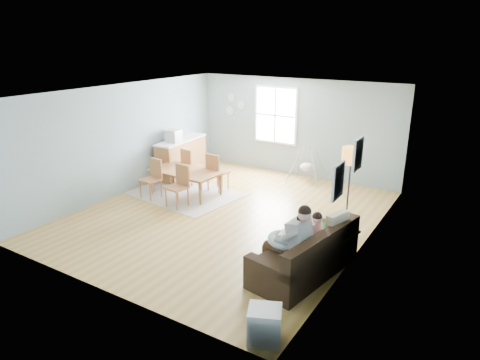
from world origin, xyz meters
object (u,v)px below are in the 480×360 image
Objects in this scene: sofa at (307,258)px; counter at (181,157)px; toddler at (311,230)px; chair_sw at (153,176)px; floor_lamp at (351,163)px; father at (291,239)px; chair_nw at (190,164)px; dining_table at (185,182)px; chair_ne at (216,170)px; monitor at (173,136)px; chair_se at (179,183)px; storage_cube at (264,325)px; baby_swing at (307,166)px.

counter is at bearing 148.72° from sofa.
toddler is 4.75m from chair_sw.
floor_lamp is at bearing 87.35° from toddler.
father is at bearing -34.32° from counter.
floor_lamp reaches higher than counter.
father is 4.76m from chair_sw.
floor_lamp is 1.84× the size of chair_sw.
chair_nw is (0.15, 1.25, 0.00)m from chair_sw.
counter reaches higher than chair_nw.
dining_table is 1.75× the size of chair_ne.
dining_table is 1.64m from monitor.
counter is 0.76m from monitor.
chair_nw reaches higher than chair_sw.
sofa is 1.16× the size of counter.
chair_se is (0.38, -0.68, 0.25)m from dining_table.
floor_lamp reaches higher than toddler.
storage_cube is at bearing -49.00° from chair_ne.
chair_se is at bearing -58.18° from dining_table.
chair_se is 2.64× the size of monitor.
father is 5.08m from baby_swing.
father is 0.77× the size of dining_table.
baby_swing is (-1.94, 4.49, 0.12)m from sofa.
counter is at bearing 150.24° from toddler.
chair_sw is 1.66m from monitor.
toddler reaches higher than storage_cube.
chair_se is at bearing -6.93° from chair_sw.
monitor is at bearing -83.33° from counter.
toddler is at bearing 96.28° from storage_cube.
monitor is (-5.21, 0.95, -0.27)m from floor_lamp.
storage_cube is 0.54× the size of chair_ne.
dining_table is 1.79× the size of chair_se.
chair_sw is 4.12m from baby_swing.
dining_table is (-4.07, 1.74, -0.40)m from toddler.
storage_cube is 1.46× the size of monitor.
dining_table is at bearing 156.89° from toddler.
dining_table is 0.82m from chair_ne.
floor_lamp is at bearing 92.28° from storage_cube.
father is 0.75× the size of floor_lamp.
monitor reaches higher than dining_table.
chair_ne is 2.57m from baby_swing.
floor_lamp is 3.92m from chair_se.
dining_table is 4.72× the size of monitor.
baby_swing is (3.23, 1.67, -0.79)m from monitor.
dining_table is 1.82× the size of chair_sw.
chair_sw is at bearing 163.47° from sofa.
chair_nw is (-0.39, 0.68, 0.25)m from dining_table.
sofa is 4.38m from chair_ne.
chair_nw is (-4.46, 2.42, -0.16)m from toddler.
dining_table is at bearing 46.71° from chair_sw.
counter is at bearing 142.95° from chair_nw.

